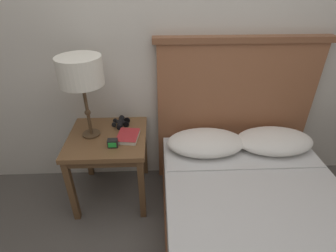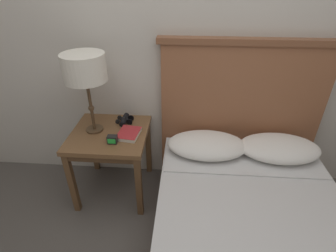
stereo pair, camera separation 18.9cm
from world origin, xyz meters
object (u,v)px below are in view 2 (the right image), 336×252
object	(u,v)px
bed	(252,233)
book_on_nightstand	(129,134)
binoculars_pair	(125,120)
table_lamp	(84,69)
nightstand	(111,140)
alarm_clock	(112,140)

from	to	relation	value
bed	book_on_nightstand	distance (m)	1.07
book_on_nightstand	binoculars_pair	xyz separation A→B (m)	(-0.07, 0.19, 0.01)
table_lamp	book_on_nightstand	xyz separation A→B (m)	(0.28, -0.06, -0.47)
book_on_nightstand	nightstand	bearing A→B (deg)	164.78
binoculars_pair	table_lamp	bearing A→B (deg)	-146.87
nightstand	bed	xyz separation A→B (m)	(1.01, -0.59, -0.24)
nightstand	book_on_nightstand	xyz separation A→B (m)	(0.16, -0.04, 0.09)
bed	table_lamp	bearing A→B (deg)	152.10
nightstand	alarm_clock	bearing A→B (deg)	-66.44
bed	binoculars_pair	xyz separation A→B (m)	(-0.93, 0.73, 0.34)
table_lamp	alarm_clock	distance (m)	0.52
bed	alarm_clock	distance (m)	1.10
alarm_clock	table_lamp	bearing A→B (deg)	138.28
binoculars_pair	alarm_clock	world-z (taller)	alarm_clock
nightstand	alarm_clock	xyz separation A→B (m)	(0.07, -0.15, 0.11)
table_lamp	binoculars_pair	bearing A→B (deg)	33.13
book_on_nightstand	binoculars_pair	distance (m)	0.20
nightstand	table_lamp	xyz separation A→B (m)	(-0.12, 0.01, 0.57)
table_lamp	binoculars_pair	distance (m)	0.53
bed	book_on_nightstand	xyz separation A→B (m)	(-0.86, 0.54, 0.34)
book_on_nightstand	alarm_clock	world-z (taller)	alarm_clock
nightstand	bed	bearing A→B (deg)	-30.01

